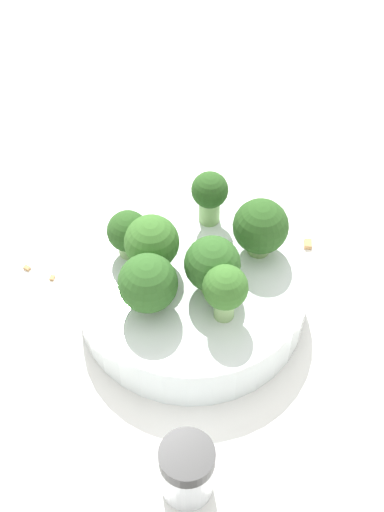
# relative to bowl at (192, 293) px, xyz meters

# --- Properties ---
(ground_plane) EXTENTS (3.00, 3.00, 0.00)m
(ground_plane) POSITION_rel_bowl_xyz_m (0.00, 0.00, -0.02)
(ground_plane) COLOR white
(bowl) EXTENTS (0.20, 0.20, 0.04)m
(bowl) POSITION_rel_bowl_xyz_m (0.00, 0.00, 0.00)
(bowl) COLOR silver
(bowl) RESTS_ON ground_plane
(broccoli_floret_0) EXTENTS (0.04, 0.04, 0.05)m
(broccoli_floret_0) POSITION_rel_bowl_xyz_m (0.01, -0.06, 0.05)
(broccoli_floret_0) COLOR #8EB770
(broccoli_floret_0) RESTS_ON bowl
(broccoli_floret_1) EXTENTS (0.05, 0.05, 0.05)m
(broccoli_floret_1) POSITION_rel_bowl_xyz_m (0.05, -0.01, 0.05)
(broccoli_floret_1) COLOR #7A9E5B
(broccoli_floret_1) RESTS_ON bowl
(broccoli_floret_2) EXTENTS (0.05, 0.05, 0.05)m
(broccoli_floret_2) POSITION_rel_bowl_xyz_m (-0.06, 0.03, 0.05)
(broccoli_floret_2) COLOR #7A9E5B
(broccoli_floret_2) RESTS_ON bowl
(broccoli_floret_3) EXTENTS (0.05, 0.05, 0.05)m
(broccoli_floret_3) POSITION_rel_bowl_xyz_m (-0.00, 0.02, 0.05)
(broccoli_floret_3) COLOR #84AD66
(broccoli_floret_3) RESTS_ON bowl
(broccoli_floret_4) EXTENTS (0.05, 0.05, 0.05)m
(broccoli_floret_4) POSITION_rel_bowl_xyz_m (0.01, -0.03, 0.05)
(broccoli_floret_4) COLOR #8EB770
(broccoli_floret_4) RESTS_ON bowl
(broccoli_floret_5) EXTENTS (0.03, 0.03, 0.05)m
(broccoli_floret_5) POSITION_rel_bowl_xyz_m (-0.06, -0.03, 0.05)
(broccoli_floret_5) COLOR #8EB770
(broccoli_floret_5) RESTS_ON bowl
(broccoli_floret_6) EXTENTS (0.04, 0.04, 0.05)m
(broccoli_floret_6) POSITION_rel_bowl_xyz_m (0.02, 0.04, 0.06)
(broccoli_floret_6) COLOR #8EB770
(broccoli_floret_6) RESTS_ON bowl
(pepper_shaker) EXTENTS (0.04, 0.04, 0.06)m
(pepper_shaker) POSITION_rel_bowl_xyz_m (0.14, 0.09, 0.01)
(pepper_shaker) COLOR silver
(pepper_shaker) RESTS_ON ground_plane
(almond_crumb_0) EXTENTS (0.01, 0.01, 0.01)m
(almond_crumb_0) POSITION_rel_bowl_xyz_m (-0.12, 0.05, -0.02)
(almond_crumb_0) COLOR #AD7F4C
(almond_crumb_0) RESTS_ON ground_plane
(almond_crumb_1) EXTENTS (0.00, 0.01, 0.01)m
(almond_crumb_1) POSITION_rel_bowl_xyz_m (0.05, -0.15, -0.02)
(almond_crumb_1) COLOR #AD7F4C
(almond_crumb_1) RESTS_ON ground_plane
(almond_crumb_2) EXTENTS (0.01, 0.01, 0.01)m
(almond_crumb_2) POSITION_rel_bowl_xyz_m (-0.12, -0.07, -0.02)
(almond_crumb_2) COLOR tan
(almond_crumb_2) RESTS_ON ground_plane
(almond_crumb_3) EXTENTS (0.01, 0.01, 0.01)m
(almond_crumb_3) POSITION_rel_bowl_xyz_m (0.05, -0.12, -0.02)
(almond_crumb_3) COLOR #AD7F4C
(almond_crumb_3) RESTS_ON ground_plane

